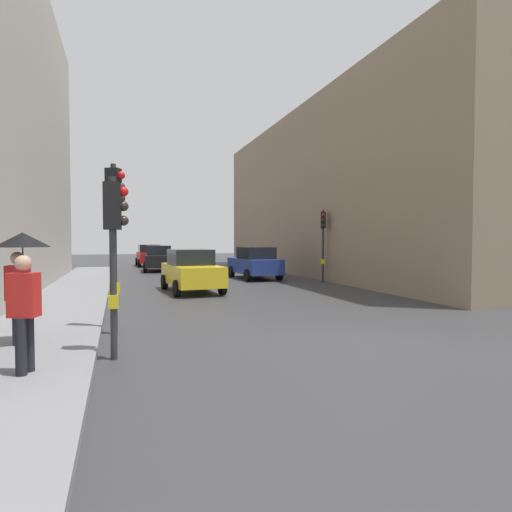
{
  "coord_description": "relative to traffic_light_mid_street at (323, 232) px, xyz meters",
  "views": [
    {
      "loc": [
        -4.91,
        -7.78,
        2.16
      ],
      "look_at": [
        -0.34,
        6.58,
        1.59
      ],
      "focal_mm": 30.3,
      "sensor_mm": 36.0,
      "label": 1
    }
  ],
  "objects": [
    {
      "name": "pedestrian_with_umbrella",
      "position": [
        -11.69,
        -10.69,
        -0.7
      ],
      "size": [
        1.0,
        1.0,
        2.14
      ],
      "color": "black",
      "rests_on": "sidewalk_kerb"
    },
    {
      "name": "traffic_light_near_right",
      "position": [
        -9.99,
        -9.53,
        0.14
      ],
      "size": [
        0.45,
        0.35,
        3.88
      ],
      "color": "#2D2D2D",
      "rests_on": "ground"
    },
    {
      "name": "car_red_sedan",
      "position": [
        -7.54,
        16.44,
        -1.66
      ],
      "size": [
        2.12,
        4.25,
        1.76
      ],
      "color": "red",
      "rests_on": "ground"
    },
    {
      "name": "car_blue_van",
      "position": [
        -2.76,
        2.84,
        -1.66
      ],
      "size": [
        2.23,
        4.31,
        1.76
      ],
      "color": "navy",
      "rests_on": "ground"
    },
    {
      "name": "traffic_light_near_left",
      "position": [
        -9.99,
        -11.77,
        -0.27
      ],
      "size": [
        0.44,
        0.26,
        3.28
      ],
      "color": "#2D2D2D",
      "rests_on": "ground"
    },
    {
      "name": "car_dark_suv",
      "position": [
        -7.28,
        10.58,
        -1.66
      ],
      "size": [
        2.26,
        4.32,
        1.76
      ],
      "color": "black",
      "rests_on": "ground"
    },
    {
      "name": "pedestrian_in_red_jacket",
      "position": [
        -11.27,
        -12.76,
        -1.41
      ],
      "size": [
        0.46,
        0.38,
        1.77
      ],
      "color": "black",
      "rests_on": "sidewalk_kerb"
    },
    {
      "name": "sidewalk_kerb",
      "position": [
        -11.58,
        -6.11,
        -2.46
      ],
      "size": [
        2.54,
        40.0,
        0.16
      ],
      "primitive_type": "cube",
      "color": "gray",
      "rests_on": "ground"
    },
    {
      "name": "traffic_light_mid_street",
      "position": [
        0.0,
        0.0,
        0.0
      ],
      "size": [
        0.34,
        0.45,
        3.68
      ],
      "color": "#2D2D2D",
      "rests_on": "ground"
    },
    {
      "name": "car_yellow_taxi",
      "position": [
        -7.04,
        -2.02,
        -1.66
      ],
      "size": [
        2.26,
        4.32,
        1.76
      ],
      "color": "yellow",
      "rests_on": "ground"
    },
    {
      "name": "ground_plane",
      "position": [
        -5.0,
        -12.11,
        -2.54
      ],
      "size": [
        120.0,
        120.0,
        0.0
      ],
      "primitive_type": "plane",
      "color": "#38383A"
    },
    {
      "name": "building_facade_right",
      "position": [
        6.31,
        4.79,
        2.49
      ],
      "size": [
        12.0,
        28.42,
        10.06
      ],
      "primitive_type": "cube",
      "color": "gray",
      "rests_on": "ground"
    }
  ]
}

